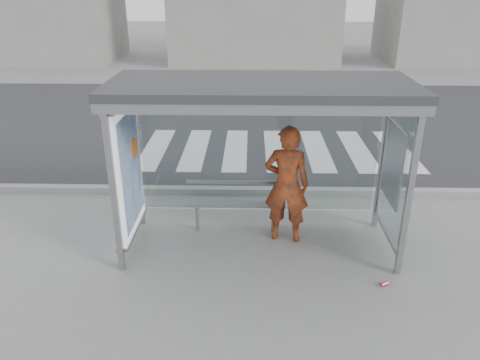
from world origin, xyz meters
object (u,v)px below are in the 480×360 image
bench (235,203)px  soda_can (384,284)px  bus_shelter (235,125)px  person (287,185)px

bench → soda_can: bench is taller
bus_shelter → bench: bearing=91.5°
person → bench: 0.97m
person → bench: size_ratio=1.18×
bench → bus_shelter: bearing=-88.5°
bus_shelter → person: size_ratio=2.21×
person → soda_can: bearing=144.8°
person → bench: bearing=-8.9°
person → soda_can: (1.30, -1.26, -0.93)m
bench → soda_can: bearing=-35.6°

